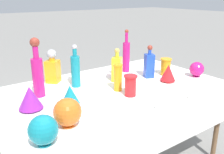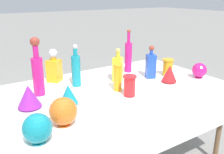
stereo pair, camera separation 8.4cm
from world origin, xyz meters
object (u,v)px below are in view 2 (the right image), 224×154
square_decanter_2 (54,67)px  slender_vase_1 (119,67)px  slender_vase_3 (130,85)px  fluted_vase_0 (29,96)px  square_decanter_1 (118,68)px  fluted_vase_2 (68,94)px  tall_bottle_0 (76,69)px  slender_vase_2 (118,77)px  round_bowl_0 (37,128)px  tall_bottle_2 (38,71)px  square_decanter_0 (151,65)px  round_bowl_2 (63,111)px  tall_bottle_1 (128,56)px  round_bowl_1 (199,70)px  slender_vase_0 (167,67)px  fluted_vase_1 (169,73)px

square_decanter_2 → slender_vase_1: size_ratio=1.87×
slender_vase_3 → fluted_vase_0: (-0.70, 0.20, -0.00)m
square_decanter_1 → fluted_vase_2: (-0.57, -0.22, -0.04)m
tall_bottle_0 → slender_vase_3: bearing=-60.0°
slender_vase_2 → round_bowl_0: slender_vase_2 is taller
tall_bottle_2 → square_decanter_0: size_ratio=1.48×
slender_vase_3 → round_bowl_2: round_bowl_2 is taller
fluted_vase_2 → slender_vase_3: bearing=-13.4°
square_decanter_2 → round_bowl_0: bearing=-115.7°
tall_bottle_1 → round_bowl_1: size_ratio=2.96×
tall_bottle_0 → fluted_vase_0: size_ratio=2.17×
round_bowl_0 → round_bowl_2: 0.21m
slender_vase_3 → square_decanter_0: bearing=30.0°
square_decanter_0 → fluted_vase_0: size_ratio=1.84×
square_decanter_1 → tall_bottle_0: bearing=165.9°
slender_vase_0 → round_bowl_2: bearing=-163.5°
tall_bottle_1 → fluted_vase_0: size_ratio=2.55×
tall_bottle_1 → round_bowl_1: tall_bottle_1 is taller
fluted_vase_1 → round_bowl_1: bearing=-11.1°
slender_vase_2 → round_bowl_0: 0.86m
square_decanter_1 → round_bowl_0: bearing=-147.1°
fluted_vase_0 → round_bowl_2: (0.10, -0.35, 0.00)m
tall_bottle_2 → round_bowl_1: (1.36, -0.40, -0.12)m
tall_bottle_1 → slender_vase_3: bearing=-125.5°
square_decanter_0 → tall_bottle_0: bearing=165.2°
tall_bottle_0 → tall_bottle_2: tall_bottle_2 is taller
fluted_vase_0 → round_bowl_2: round_bowl_2 is taller
tall_bottle_0 → square_decanter_2: size_ratio=1.22×
square_decanter_1 → slender_vase_3: size_ratio=1.84×
fluted_vase_0 → round_bowl_1: 1.50m
square_decanter_2 → slender_vase_2: bearing=-55.1°
slender_vase_1 → round_bowl_2: (-0.81, -0.61, 0.01)m
tall_bottle_0 → slender_vase_2: 0.36m
slender_vase_3 → tall_bottle_0: bearing=120.0°
tall_bottle_0 → round_bowl_1: (1.04, -0.42, -0.07)m
tall_bottle_2 → square_decanter_0: tall_bottle_2 is taller
tall_bottle_0 → slender_vase_3: 0.49m
slender_vase_2 → fluted_vase_1: (0.49, -0.08, -0.03)m
fluted_vase_1 → square_decanter_0: bearing=106.0°
slender_vase_2 → fluted_vase_2: size_ratio=1.48×
square_decanter_0 → slender_vase_0: size_ratio=1.88×
round_bowl_0 → round_bowl_2: bearing=28.6°
square_decanter_1 → square_decanter_2: bearing=147.3°
fluted_vase_1 → slender_vase_2: bearing=170.3°
square_decanter_0 → tall_bottle_1: bearing=103.2°
tall_bottle_2 → slender_vase_2: 0.61m
tall_bottle_1 → square_decanter_0: bearing=-76.8°
square_decanter_1 → round_bowl_0: square_decanter_1 is taller
slender_vase_2 → tall_bottle_0: bearing=129.5°
square_decanter_2 → fluted_vase_1: size_ratio=1.90×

